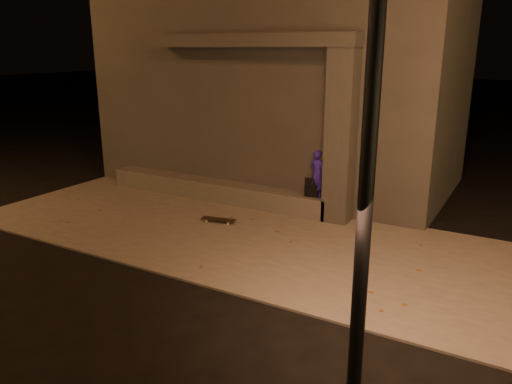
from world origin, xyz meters
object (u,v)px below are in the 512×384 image
Objects in this scene: column at (341,138)px; backpack at (312,190)px; skateboard at (218,219)px; skateboarder at (317,174)px.

column is 1.34m from backpack.
backpack is at bearing 31.48° from skateboard.
skateboarder is 0.39m from backpack.
column reaches higher than skateboard.
column is at bearing 22.43° from skateboard.
skateboarder is 2.43× the size of backpack.
skateboard is (-2.14, -1.40, -1.73)m from column.
backpack is (-0.60, 0.00, -1.20)m from column.
skateboarder reaches higher than backpack.
column is 3.46× the size of skateboarder.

